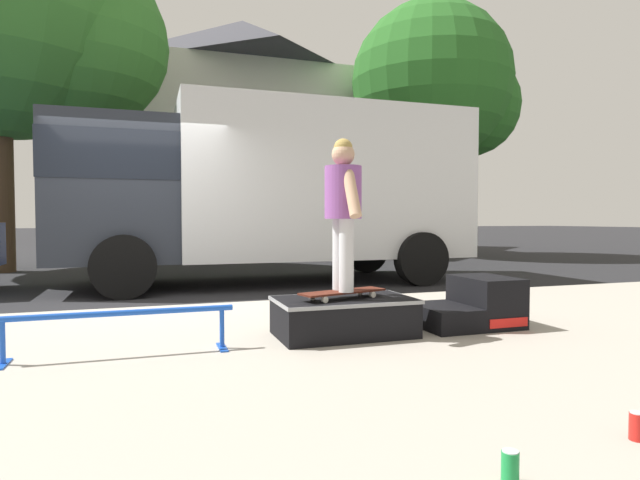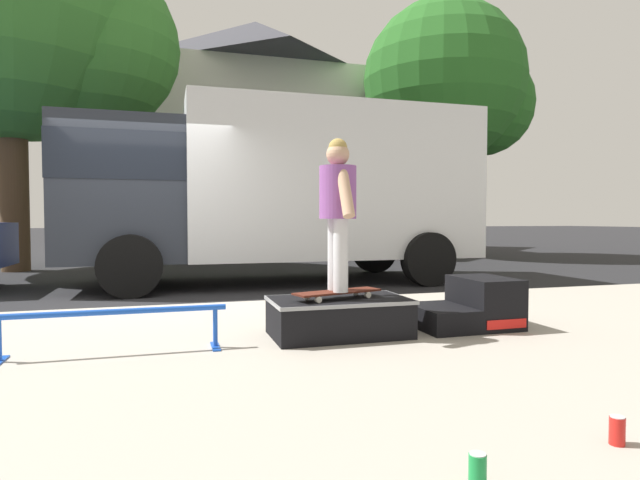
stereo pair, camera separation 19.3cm
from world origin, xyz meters
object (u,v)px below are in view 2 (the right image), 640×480
at_px(soda_can, 617,430).
at_px(soda_can_b, 478,470).
at_px(kicker_ramp, 471,307).
at_px(street_tree_neighbour, 452,88).
at_px(skateboard, 338,292).
at_px(skater_kid, 338,202).
at_px(box_truck, 275,186).
at_px(skate_box, 339,315).
at_px(grind_rail, 113,320).
at_px(street_tree_main, 28,14).

bearing_deg(soda_can, soda_can_b, -169.95).
bearing_deg(kicker_ramp, street_tree_neighbour, 60.42).
bearing_deg(kicker_ramp, skateboard, -178.40).
bearing_deg(street_tree_neighbour, soda_can_b, -120.15).
height_order(skater_kid, box_truck, box_truck).
xyz_separation_m(skate_box, kicker_ramp, (1.28, -0.00, 0.01)).
xyz_separation_m(soda_can, street_tree_neighbour, (6.23, 11.95, 4.83)).
xyz_separation_m(grind_rail, soda_can, (2.28, -2.26, -0.19)).
bearing_deg(soda_can_b, kicker_ramp, 57.74).
distance_m(skateboard, street_tree_main, 10.63).
distance_m(street_tree_main, street_tree_neighbour, 11.00).
bearing_deg(grind_rail, street_tree_neighbour, 48.72).
xyz_separation_m(grind_rail, soda_can_b, (1.48, -2.40, -0.19)).
distance_m(soda_can_b, box_truck, 7.49).
xyz_separation_m(soda_can, soda_can_b, (-0.79, -0.14, 0.00)).
bearing_deg(box_truck, street_tree_neighbour, 37.23).
distance_m(kicker_ramp, box_truck, 5.06).
height_order(street_tree_main, street_tree_neighbour, street_tree_main).
relative_size(soda_can_b, box_truck, 0.02).
bearing_deg(grind_rail, soda_can, -44.79).
xyz_separation_m(box_truck, street_tree_main, (-4.61, 3.58, 3.81)).
relative_size(soda_can, box_truck, 0.02).
relative_size(skateboard, street_tree_main, 0.09).
height_order(box_truck, street_tree_main, street_tree_main).
height_order(skateboard, street_tree_neighbour, street_tree_neighbour).
distance_m(skate_box, grind_rail, 1.79).
xyz_separation_m(grind_rail, skater_kid, (1.76, 0.07, 0.88)).
bearing_deg(box_truck, soda_can_b, -95.60).
bearing_deg(street_tree_main, soda_can, -66.40).
bearing_deg(soda_can, skateboard, 102.52).
relative_size(skate_box, soda_can_b, 9.24).
bearing_deg(soda_can_b, skateboard, 83.63).
bearing_deg(box_truck, skater_kid, -95.21).
bearing_deg(street_tree_neighbour, kicker_ramp, -119.58).
relative_size(kicker_ramp, grind_rail, 0.55).
bearing_deg(street_tree_main, grind_rail, -74.11).
xyz_separation_m(skateboard, street_tree_main, (-4.17, 8.40, 5.01)).
distance_m(grind_rail, skateboard, 1.76).
relative_size(skate_box, street_tree_main, 0.14).
xyz_separation_m(kicker_ramp, soda_can, (-0.79, -2.37, -0.13)).
height_order(kicker_ramp, soda_can_b, kicker_ramp).
distance_m(skate_box, street_tree_main, 10.71).
bearing_deg(street_tree_neighbour, skate_box, -125.06).
xyz_separation_m(skateboard, skater_kid, (-0.00, 0.00, 0.76)).
relative_size(soda_can, street_tree_neighbour, 0.02).
relative_size(skateboard, box_truck, 0.12).
distance_m(soda_can, soda_can_b, 0.81).
xyz_separation_m(skateboard, street_tree_neighbour, (6.75, 9.62, 4.52)).
distance_m(grind_rail, street_tree_neighbour, 13.71).
relative_size(grind_rail, box_truck, 0.24).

